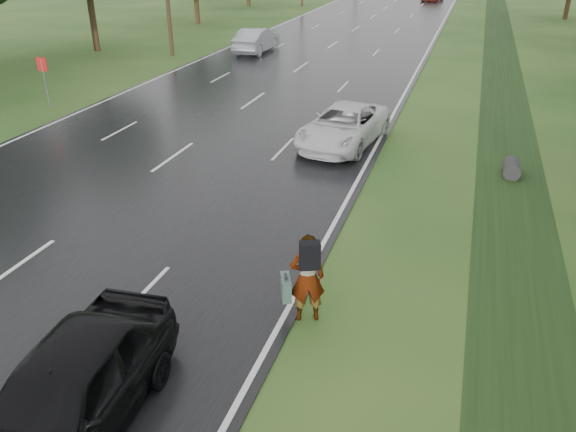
{
  "coord_description": "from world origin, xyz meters",
  "views": [
    {
      "loc": [
        9.76,
        -8.76,
        7.2
      ],
      "look_at": [
        6.16,
        2.38,
        1.3
      ],
      "focal_mm": 35.0,
      "sensor_mm": 36.0,
      "label": 1
    }
  ],
  "objects_px": {
    "road_sign": "(43,72)",
    "dark_sedan": "(68,394)",
    "silver_sedan": "(257,40)",
    "pedestrian": "(306,277)",
    "white_pickup": "(344,126)"
  },
  "relations": [
    {
      "from": "road_sign",
      "to": "dark_sedan",
      "type": "relative_size",
      "value": 0.48
    },
    {
      "from": "dark_sedan",
      "to": "pedestrian",
      "type": "bearing_deg",
      "value": 52.56
    },
    {
      "from": "dark_sedan",
      "to": "silver_sedan",
      "type": "distance_m",
      "value": 32.49
    },
    {
      "from": "pedestrian",
      "to": "silver_sedan",
      "type": "relative_size",
      "value": 0.41
    },
    {
      "from": "dark_sedan",
      "to": "road_sign",
      "type": "bearing_deg",
      "value": 125.48
    },
    {
      "from": "pedestrian",
      "to": "silver_sedan",
      "type": "distance_m",
      "value": 29.52
    },
    {
      "from": "white_pickup",
      "to": "road_sign",
      "type": "bearing_deg",
      "value": -175.36
    },
    {
      "from": "silver_sedan",
      "to": "road_sign",
      "type": "bearing_deg",
      "value": 75.4
    },
    {
      "from": "dark_sedan",
      "to": "silver_sedan",
      "type": "xyz_separation_m",
      "value": [
        -8.76,
        31.29,
        -0.03
      ]
    },
    {
      "from": "white_pickup",
      "to": "silver_sedan",
      "type": "distance_m",
      "value": 19.07
    },
    {
      "from": "dark_sedan",
      "to": "silver_sedan",
      "type": "relative_size",
      "value": 1.0
    },
    {
      "from": "dark_sedan",
      "to": "silver_sedan",
      "type": "height_order",
      "value": "dark_sedan"
    },
    {
      "from": "silver_sedan",
      "to": "dark_sedan",
      "type": "bearing_deg",
      "value": 106.34
    },
    {
      "from": "road_sign",
      "to": "white_pickup",
      "type": "xyz_separation_m",
      "value": [
        14.0,
        -0.76,
        -0.89
      ]
    },
    {
      "from": "pedestrian",
      "to": "dark_sedan",
      "type": "distance_m",
      "value": 4.85
    }
  ]
}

